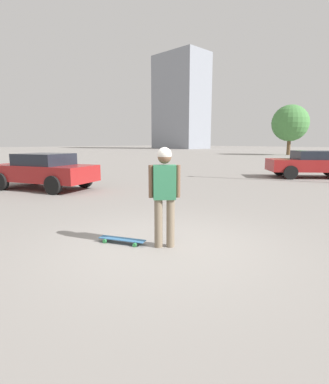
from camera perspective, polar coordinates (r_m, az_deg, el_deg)
ground_plane at (r=5.49m, az=0.00°, el=-10.36°), size 220.00×220.00×0.00m
person at (r=5.23m, az=0.00°, el=0.62°), size 0.44×0.41×1.78m
skateboard at (r=5.70m, az=-8.09°, el=-8.97°), size 0.56×0.90×0.09m
car_parked_near at (r=12.84m, az=-22.05°, el=3.85°), size 3.29×4.55×1.41m
car_parked_far at (r=17.55m, az=26.29°, el=4.92°), size 4.20×4.45×1.40m
building_block_distant at (r=85.09m, az=3.13°, el=16.68°), size 9.10×13.90×24.86m
tree_distant at (r=46.57m, az=22.82°, el=11.99°), size 5.06×5.06×6.98m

